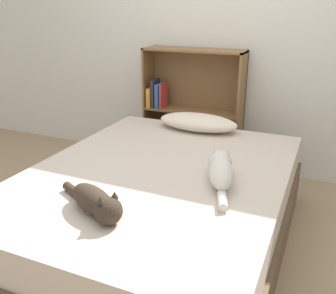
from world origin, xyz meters
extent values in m
plane|color=#997F60|center=(0.00, 0.00, 0.00)|extent=(8.00, 8.00, 0.00)
cube|color=silver|center=(0.00, 1.50, 1.25)|extent=(8.00, 0.06, 2.50)
cube|color=brown|center=(0.00, 0.00, 0.17)|extent=(1.57, 2.05, 0.33)
cube|color=#C1B2A3|center=(0.00, 0.00, 0.44)|extent=(1.52, 1.99, 0.22)
ellipsoid|color=beige|center=(-0.04, 0.85, 0.62)|extent=(0.65, 0.29, 0.14)
ellipsoid|color=beige|center=(0.41, -0.04, 0.62)|extent=(0.24, 0.37, 0.14)
sphere|color=beige|center=(0.36, 0.10, 0.62)|extent=(0.15, 0.15, 0.15)
cone|color=beige|center=(0.32, 0.09, 0.70)|extent=(0.04, 0.04, 0.03)
cone|color=beige|center=(0.40, 0.12, 0.70)|extent=(0.04, 0.04, 0.03)
cylinder|color=beige|center=(0.48, -0.26, 0.57)|extent=(0.10, 0.16, 0.05)
ellipsoid|color=#33281E|center=(-0.08, -0.57, 0.61)|extent=(0.36, 0.27, 0.13)
sphere|color=#33281E|center=(0.05, -0.64, 0.62)|extent=(0.13, 0.13, 0.13)
cone|color=#33281E|center=(0.06, -0.61, 0.69)|extent=(0.04, 0.04, 0.03)
cone|color=#33281E|center=(0.03, -0.67, 0.69)|extent=(0.04, 0.04, 0.03)
cylinder|color=#33281E|center=(-0.29, -0.47, 0.57)|extent=(0.16, 0.11, 0.05)
cube|color=brown|center=(-0.72, 1.33, 0.57)|extent=(0.02, 0.26, 1.14)
cube|color=brown|center=(0.20, 1.33, 0.57)|extent=(0.02, 0.26, 1.14)
cube|color=brown|center=(-0.26, 1.33, 0.01)|extent=(0.94, 0.26, 0.02)
cube|color=brown|center=(-0.26, 1.33, 1.13)|extent=(0.94, 0.26, 0.02)
cube|color=brown|center=(-0.26, 1.33, 0.57)|extent=(0.90, 0.26, 0.02)
cube|color=brown|center=(-0.26, 1.45, 0.57)|extent=(0.94, 0.02, 1.14)
cube|color=orange|center=(-0.67, 1.29, 0.67)|extent=(0.04, 0.16, 0.18)
cube|color=#232328|center=(-0.63, 1.29, 0.71)|extent=(0.03, 0.16, 0.27)
cube|color=#2D519E|center=(-0.58, 1.29, 0.69)|extent=(0.04, 0.16, 0.23)
cube|color=#B7332D|center=(-0.54, 1.29, 0.70)|extent=(0.02, 0.16, 0.24)
camera|label=1|loc=(0.90, -1.91, 1.51)|focal=40.00mm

